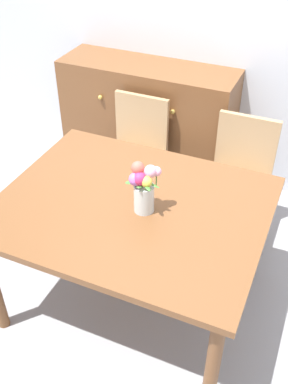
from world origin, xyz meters
TOP-DOWN VIEW (x-y plane):
  - ground_plane at (0.00, 0.00)m, footprint 12.00×12.00m
  - back_wall at (0.00, 1.60)m, footprint 7.00×0.10m
  - dining_table at (0.00, 0.00)m, footprint 1.45×1.16m
  - chair_left at (-0.40, 0.92)m, footprint 0.42×0.42m
  - chair_right at (0.40, 0.92)m, footprint 0.42×0.42m
  - dresser at (-0.48, 1.33)m, footprint 1.40×0.47m
  - flower_vase at (0.08, -0.02)m, footprint 0.20×0.14m

SIDE VIEW (x-z plane):
  - ground_plane at x=0.00m, z-range 0.00..0.00m
  - dresser at x=-0.48m, z-range 0.00..1.00m
  - chair_left at x=-0.40m, z-range 0.07..0.97m
  - chair_right at x=0.40m, z-range 0.07..0.97m
  - dining_table at x=0.00m, z-range 0.30..1.08m
  - flower_vase at x=0.08m, z-range 0.79..1.08m
  - back_wall at x=0.00m, z-range 0.00..2.80m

